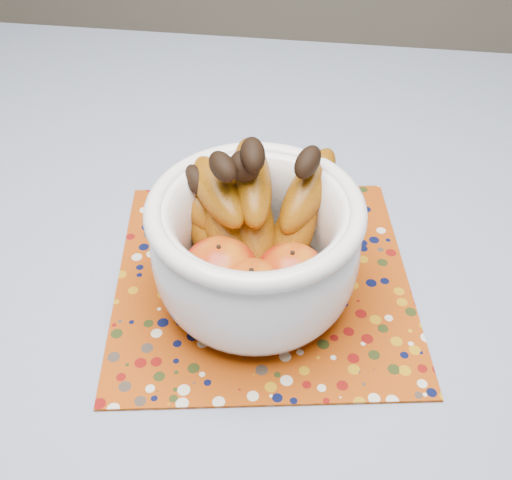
% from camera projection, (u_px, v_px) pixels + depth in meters
% --- Properties ---
extents(table, '(1.20, 1.20, 0.75)m').
position_uv_depth(table, '(236.00, 301.00, 0.85)').
color(table, brown).
rests_on(table, ground).
extents(tablecloth, '(1.32, 1.32, 0.01)m').
position_uv_depth(tablecloth, '(235.00, 260.00, 0.79)').
color(tablecloth, slate).
rests_on(tablecloth, table).
extents(placemat, '(0.42, 0.42, 0.00)m').
position_uv_depth(placemat, '(263.00, 278.00, 0.76)').
color(placemat, '#993908').
rests_on(placemat, tablecloth).
extents(fruit_bowl, '(0.28, 0.26, 0.20)m').
position_uv_depth(fruit_bowl, '(251.00, 235.00, 0.69)').
color(fruit_bowl, white).
rests_on(fruit_bowl, placemat).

